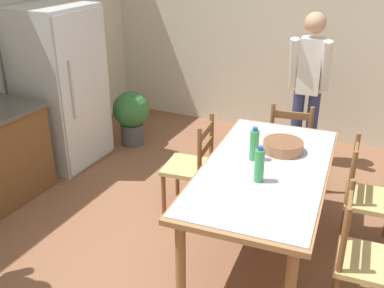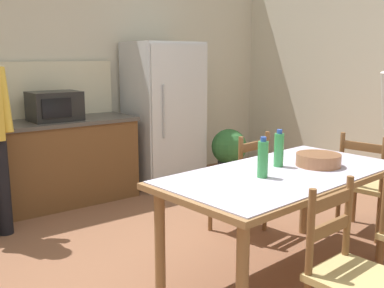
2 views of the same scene
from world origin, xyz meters
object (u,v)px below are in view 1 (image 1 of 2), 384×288
object	(u,v)px
dining_table	(265,177)
serving_bowl	(283,146)
refrigerator	(61,87)
potted_plant	(131,114)
person_by_table	(308,83)
chair_side_near_right	(366,198)
chair_side_far_right	(192,166)
chair_side_near_left	(362,259)
bottle_near_centre	(259,165)
chair_head_end	(290,145)
bottle_off_centre	(254,145)

from	to	relation	value
dining_table	serving_bowl	bearing A→B (deg)	-7.60
refrigerator	potted_plant	xyz separation A→B (m)	(0.68, -0.43, -0.48)
dining_table	person_by_table	bearing A→B (deg)	2.59
chair_side_near_right	chair_side_far_right	bearing A→B (deg)	90.51
chair_side_near_right	serving_bowl	bearing A→B (deg)	98.17
potted_plant	chair_side_near_right	bearing A→B (deg)	-107.76
serving_bowl	chair_side_near_left	xyz separation A→B (m)	(-0.67, -0.74, -0.39)
dining_table	serving_bowl	xyz separation A→B (m)	(0.32, -0.04, 0.14)
bottle_near_centre	chair_side_near_right	distance (m)	1.08
chair_side_far_right	serving_bowl	bearing A→B (deg)	80.98
refrigerator	person_by_table	distance (m)	2.66
serving_bowl	potted_plant	distance (m)	2.41
serving_bowl	chair_head_end	size ratio (longest dim) A/B	0.35
potted_plant	bottle_off_centre	bearing A→B (deg)	-123.16
bottle_off_centre	chair_side_near_left	world-z (taller)	bottle_off_centre
dining_table	chair_side_near_left	bearing A→B (deg)	-113.93
bottle_near_centre	chair_side_near_left	world-z (taller)	bottle_near_centre
chair_side_near_left	bottle_near_centre	bearing A→B (deg)	76.85
chair_side_near_right	refrigerator	bearing A→B (deg)	82.20
serving_bowl	chair_head_end	world-z (taller)	chair_head_end
chair_side_near_right	chair_side_far_right	size ratio (longest dim) A/B	1.00
bottle_near_centre	refrigerator	bearing A→B (deg)	70.33
bottle_off_centre	serving_bowl	xyz separation A→B (m)	(0.24, -0.16, -0.07)
bottle_off_centre	person_by_table	world-z (taller)	person_by_table
chair_head_end	person_by_table	world-z (taller)	person_by_table
refrigerator	bottle_near_centre	size ratio (longest dim) A/B	6.38
chair_side_near_right	chair_side_near_left	size ratio (longest dim) A/B	1.00
bottle_near_centre	chair_side_far_right	world-z (taller)	bottle_near_centre
bottle_off_centre	potted_plant	xyz separation A→B (m)	(1.28, 1.96, -0.52)
chair_side_far_right	person_by_table	world-z (taller)	person_by_table
chair_head_end	chair_side_far_right	size ratio (longest dim) A/B	1.00
bottle_near_centre	chair_side_near_left	distance (m)	0.90
bottle_off_centre	chair_head_end	distance (m)	1.21
person_by_table	potted_plant	xyz separation A→B (m)	(-0.38, 2.00, -0.55)
person_by_table	potted_plant	world-z (taller)	person_by_table
chair_head_end	serving_bowl	bearing A→B (deg)	89.18
bottle_off_centre	chair_side_near_right	world-z (taller)	bottle_off_centre
chair_side_near_right	chair_head_end	distance (m)	1.09
refrigerator	chair_head_end	distance (m)	2.51
bottle_off_centre	chair_side_near_left	size ratio (longest dim) A/B	0.30
refrigerator	dining_table	xyz separation A→B (m)	(-0.68, -2.51, -0.17)
chair_head_end	person_by_table	size ratio (longest dim) A/B	0.55
chair_side_near_left	chair_side_far_right	world-z (taller)	same
dining_table	bottle_off_centre	bearing A→B (deg)	56.21
chair_side_far_right	chair_side_near_right	bearing A→B (deg)	87.37
chair_head_end	potted_plant	xyz separation A→B (m)	(0.17, 1.99, -0.06)
chair_side_near_right	chair_side_far_right	world-z (taller)	same
refrigerator	bottle_off_centre	xyz separation A→B (m)	(-0.60, -2.39, 0.04)
bottle_near_centre	chair_head_end	bearing A→B (deg)	4.47
chair_side_near_right	potted_plant	bearing A→B (deg)	68.20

